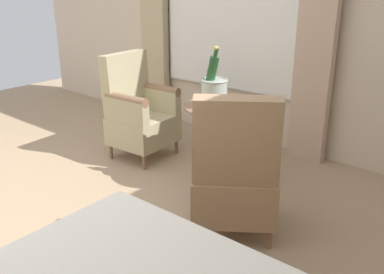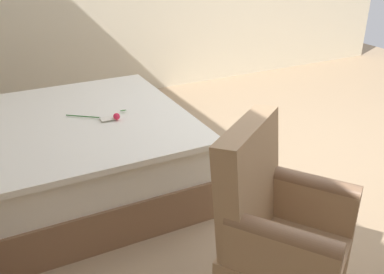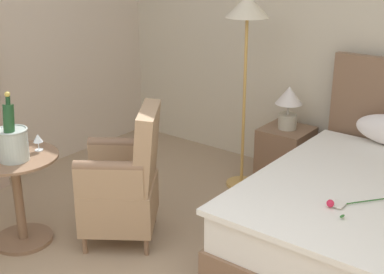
% 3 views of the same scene
% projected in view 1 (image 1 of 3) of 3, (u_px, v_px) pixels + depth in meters
% --- Properties ---
extents(ground_plane, '(7.86, 7.86, 0.00)m').
position_uv_depth(ground_plane, '(17.00, 228.00, 3.08)').
color(ground_plane, tan).
extents(side_table_round, '(0.64, 0.64, 0.70)m').
position_uv_depth(side_table_round, '(222.00, 140.00, 3.65)').
color(side_table_round, '#836046').
rests_on(side_table_round, ground).
extents(champagne_bucket, '(0.22, 0.22, 0.50)m').
position_uv_depth(champagne_bucket, '(214.00, 89.00, 3.46)').
color(champagne_bucket, '#ADBAB2').
rests_on(champagne_bucket, side_table_round).
extents(wine_glass_near_bucket, '(0.07, 0.07, 0.13)m').
position_uv_depth(wine_glass_near_bucket, '(238.00, 100.00, 3.36)').
color(wine_glass_near_bucket, white).
rests_on(wine_glass_near_bucket, side_table_round).
extents(wine_glass_near_edge, '(0.07, 0.07, 0.16)m').
position_uv_depth(wine_glass_near_edge, '(212.00, 87.00, 3.67)').
color(wine_glass_near_edge, white).
rests_on(wine_glass_near_edge, side_table_round).
extents(snack_plate, '(0.20, 0.20, 0.04)m').
position_uv_depth(snack_plate, '(241.00, 102.00, 3.61)').
color(snack_plate, white).
rests_on(snack_plate, side_table_round).
extents(armchair_by_window, '(0.78, 0.78, 1.04)m').
position_uv_depth(armchair_by_window, '(234.00, 174.00, 2.89)').
color(armchair_by_window, '#836046').
rests_on(armchair_by_window, ground).
extents(armchair_facing_bed, '(0.60, 0.58, 1.02)m').
position_uv_depth(armchair_facing_bed, '(139.00, 112.00, 4.21)').
color(armchair_facing_bed, '#836046').
rests_on(armchair_facing_bed, ground).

